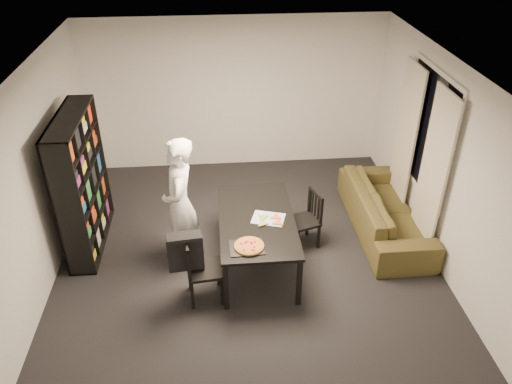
{
  "coord_description": "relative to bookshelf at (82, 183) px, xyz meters",
  "views": [
    {
      "loc": [
        -0.35,
        -5.24,
        4.34
      ],
      "look_at": [
        0.12,
        0.02,
        1.05
      ],
      "focal_mm": 35.0,
      "sensor_mm": 36.0,
      "label": 1
    }
  ],
  "objects": [
    {
      "name": "room",
      "position": [
        2.16,
        -0.6,
        0.35
      ],
      "size": [
        5.01,
        5.51,
        2.61
      ],
      "color": "black",
      "rests_on": "ground"
    },
    {
      "name": "window_pane",
      "position": [
        4.64,
        -0.0,
        0.55
      ],
      "size": [
        0.02,
        1.4,
        1.6
      ],
      "primitive_type": "cube",
      "color": "black",
      "rests_on": "room"
    },
    {
      "name": "window_frame",
      "position": [
        4.64,
        -0.0,
        0.55
      ],
      "size": [
        0.03,
        1.52,
        1.72
      ],
      "primitive_type": "cube",
      "color": "white",
      "rests_on": "room"
    },
    {
      "name": "curtain_left",
      "position": [
        4.56,
        -0.52,
        0.2
      ],
      "size": [
        0.03,
        0.7,
        2.25
      ],
      "primitive_type": "cube",
      "color": "beige",
      "rests_on": "room"
    },
    {
      "name": "curtain_right",
      "position": [
        4.56,
        0.52,
        0.2
      ],
      "size": [
        0.03,
        0.7,
        2.25
      ],
      "primitive_type": "cube",
      "color": "beige",
      "rests_on": "room"
    },
    {
      "name": "bookshelf",
      "position": [
        0.0,
        0.0,
        0.0
      ],
      "size": [
        0.35,
        1.5,
        1.9
      ],
      "primitive_type": "cube",
      "color": "black",
      "rests_on": "room"
    },
    {
      "name": "dining_table",
      "position": [
        2.27,
        -0.68,
        -0.3
      ],
      "size": [
        0.95,
        1.72,
        0.72
      ],
      "color": "black",
      "rests_on": "room"
    },
    {
      "name": "chair_left",
      "position": [
        1.51,
        -1.27,
        -0.44
      ],
      "size": [
        0.46,
        0.46,
        0.89
      ],
      "rotation": [
        0.0,
        0.0,
        1.68
      ],
      "color": "black",
      "rests_on": "room"
    },
    {
      "name": "chair_right",
      "position": [
        3.02,
        -0.31,
        -0.48
      ],
      "size": [
        0.48,
        0.48,
        0.82
      ],
      "rotation": [
        0.0,
        0.0,
        -1.25
      ],
      "color": "black",
      "rests_on": "room"
    },
    {
      "name": "draped_jacket",
      "position": [
        1.39,
        -1.29,
        -0.21
      ],
      "size": [
        0.42,
        0.22,
        0.49
      ],
      "rotation": [
        0.0,
        0.0,
        1.68
      ],
      "color": "black",
      "rests_on": "chair_left"
    },
    {
      "name": "person",
      "position": [
        1.31,
        -0.54,
        -0.05
      ],
      "size": [
        0.43,
        0.66,
        1.79
      ],
      "primitive_type": "imported",
      "rotation": [
        0.0,
        0.0,
        -1.57
      ],
      "color": "white",
      "rests_on": "room"
    },
    {
      "name": "baking_tray",
      "position": [
        2.1,
        -1.26,
        -0.23
      ],
      "size": [
        0.41,
        0.34,
        0.01
      ],
      "primitive_type": "cube",
      "rotation": [
        0.0,
        0.0,
        0.05
      ],
      "color": "black",
      "rests_on": "dining_table"
    },
    {
      "name": "pepperoni_pizza",
      "position": [
        2.13,
        -1.26,
        -0.21
      ],
      "size": [
        0.35,
        0.35,
        0.03
      ],
      "rotation": [
        0.0,
        0.0,
        0.33
      ],
      "color": "#A57D30",
      "rests_on": "dining_table"
    },
    {
      "name": "kitchen_towel",
      "position": [
        2.42,
        -0.7,
        -0.23
      ],
      "size": [
        0.47,
        0.41,
        0.01
      ],
      "primitive_type": "cube",
      "rotation": [
        0.0,
        0.0,
        -0.3
      ],
      "color": "white",
      "rests_on": "dining_table"
    },
    {
      "name": "pizza_slices",
      "position": [
        2.43,
        -0.75,
        -0.22
      ],
      "size": [
        0.41,
        0.36,
        0.01
      ],
      "primitive_type": null,
      "rotation": [
        0.0,
        0.0,
        -0.14
      ],
      "color": "gold",
      "rests_on": "dining_table"
    },
    {
      "name": "sofa",
      "position": [
        4.18,
        -0.08,
        -0.63
      ],
      "size": [
        0.85,
        2.18,
        0.64
      ],
      "primitive_type": "imported",
      "rotation": [
        0.0,
        0.0,
        1.57
      ],
      "color": "#45411B",
      "rests_on": "room"
    }
  ]
}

